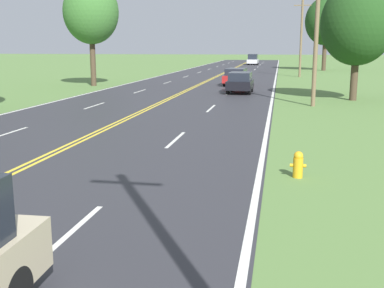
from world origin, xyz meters
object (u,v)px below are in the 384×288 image
Objects in this scene: tree_behind_sign at (326,21)px; tree_right_cluster at (358,23)px; tree_far_back at (91,12)px; car_red_hatchback_mid_near at (236,76)px; car_silver_van_mid_far at (253,59)px; car_black_hatchback_approaching at (240,82)px; fire_hydrant at (298,164)px.

tree_right_cluster is at bearing -92.07° from tree_behind_sign.
tree_behind_sign is 37.37m from tree_far_back.
tree_right_cluster is at bearing 41.57° from car_red_hatchback_mid_near.
tree_far_back is at bearing -11.28° from car_silver_van_mid_far.
car_black_hatchback_approaching is 6.86m from car_red_hatchback_mid_near.
car_silver_van_mid_far is (-5.50, 77.09, 0.64)m from fire_hydrant.
tree_right_cluster is 1.79× the size of car_red_hatchback_mid_near.
tree_right_cluster is 58.98m from car_silver_van_mid_far.
tree_behind_sign is 38.38m from tree_right_cluster.
tree_behind_sign reaches higher than tree_right_cluster.
tree_right_cluster is 1.47× the size of car_silver_van_mid_far.
car_red_hatchback_mid_near is (-4.24, 29.23, 0.44)m from fire_hydrant.
car_red_hatchback_mid_near is (-9.61, -28.07, -5.84)m from tree_behind_sign.
tree_far_back is (-21.49, -30.56, -0.57)m from tree_behind_sign.
car_black_hatchback_approaching is at bearing 10.49° from car_red_hatchback_mid_near.
tree_behind_sign is 2.01× the size of car_silver_van_mid_far.
fire_hydrant is at bearing 4.72° from car_silver_van_mid_far.
car_black_hatchback_approaching reaches higher than fire_hydrant.
fire_hydrant is 29.54m from car_red_hatchback_mid_near.
fire_hydrant is 0.14× the size of car_silver_van_mid_far.
car_silver_van_mid_far reaches higher than fire_hydrant.
car_silver_van_mid_far reaches higher than car_red_hatchback_mid_near.
fire_hydrant is 31.74m from tree_far_back.
fire_hydrant is 57.89m from tree_behind_sign.
tree_behind_sign reaches higher than car_red_hatchback_mid_near.
tree_far_back is (-16.13, 26.74, 5.71)m from fire_hydrant.
tree_behind_sign is 2.45× the size of car_red_hatchback_mid_near.
tree_far_back is at bearing -75.36° from car_red_hatchback_mid_near.
fire_hydrant is 0.09× the size of tree_right_cluster.
car_silver_van_mid_far is at bearing 94.08° from fire_hydrant.
car_silver_van_mid_far is (-1.26, 47.86, 0.19)m from car_red_hatchback_mid_near.
tree_far_back reaches higher than fire_hydrant.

